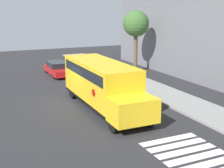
{
  "coord_description": "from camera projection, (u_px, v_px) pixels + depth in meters",
  "views": [
    {
      "loc": [
        19.69,
        -6.63,
        6.43
      ],
      "look_at": [
        1.97,
        1.5,
        1.66
      ],
      "focal_mm": 50.0,
      "sensor_mm": 36.0,
      "label": 1
    }
  ],
  "objects": [
    {
      "name": "parked_car",
      "position": [
        58.0,
        68.0,
        30.54
      ],
      "size": [
        4.79,
        1.72,
        1.29
      ],
      "color": "red",
      "rests_on": "ground"
    },
    {
      "name": "crosswalk_stripes",
      "position": [
        201.0,
        161.0,
        13.46
      ],
      "size": [
        5.4,
        3.2,
        0.01
      ],
      "color": "white",
      "rests_on": "ground"
    },
    {
      "name": "tree_near_sidewalk",
      "position": [
        136.0,
        25.0,
        31.04
      ],
      "size": [
        2.6,
        2.6,
        6.21
      ],
      "color": "brown",
      "rests_on": "ground"
    },
    {
      "name": "school_bus",
      "position": [
        102.0,
        82.0,
        20.25
      ],
      "size": [
        9.2,
        2.57,
        3.01
      ],
      "color": "yellow",
      "rests_on": "ground"
    },
    {
      "name": "ground_plane",
      "position": [
        81.0,
        103.0,
        21.6
      ],
      "size": [
        60.0,
        60.0,
        0.0
      ],
      "primitive_type": "plane",
      "color": "#28282B"
    },
    {
      "name": "sidewalk_strip",
      "position": [
        160.0,
        92.0,
        24.22
      ],
      "size": [
        44.0,
        3.0,
        0.15
      ],
      "color": "gray",
      "rests_on": "ground"
    }
  ]
}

